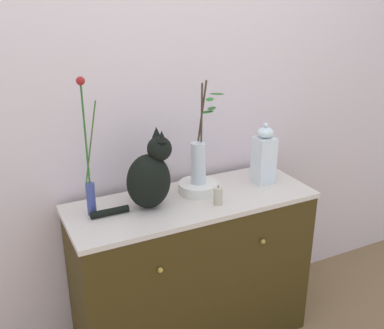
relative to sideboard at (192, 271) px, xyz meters
name	(u,v)px	position (x,y,z in m)	size (l,w,h in m)	color
wall_back	(166,91)	(0.00, 0.30, 0.88)	(4.40, 0.08, 2.60)	silver
sideboard	(192,271)	(0.00, 0.00, 0.00)	(1.21, 0.47, 0.83)	#3C2E10
cat_sitting	(150,176)	(-0.21, 0.01, 0.57)	(0.39, 0.16, 0.37)	black
vase_slim_green	(89,176)	(-0.47, 0.06, 0.60)	(0.08, 0.04, 0.62)	#3B468D
bowl_porcelain	(198,187)	(0.06, 0.06, 0.44)	(0.20, 0.20, 0.05)	white
vase_glass_clear	(199,158)	(0.07, 0.06, 0.59)	(0.18, 0.12, 0.52)	silver
jar_lidded_porcelain	(264,156)	(0.43, 0.02, 0.56)	(0.10, 0.10, 0.32)	white
candle_pillar	(218,196)	(0.08, -0.10, 0.46)	(0.04, 0.04, 0.10)	beige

